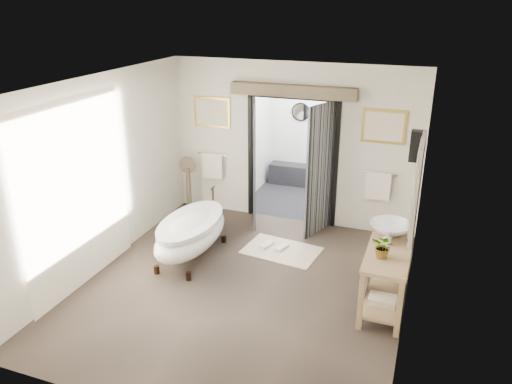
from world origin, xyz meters
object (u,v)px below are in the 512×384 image
clawfoot_tub (191,232)px  vanity (386,269)px  basin (390,229)px  rug (282,250)px

clawfoot_tub → vanity: 3.03m
clawfoot_tub → vanity: clawfoot_tub is taller
clawfoot_tub → basin: size_ratio=3.24×
basin → vanity: bearing=-67.3°
rug → basin: 2.05m
rug → vanity: bearing=-27.5°
basin → clawfoot_tub: bearing=-157.8°
clawfoot_tub → basin: basin is taller
vanity → basin: size_ratio=2.83×
vanity → rug: 2.02m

